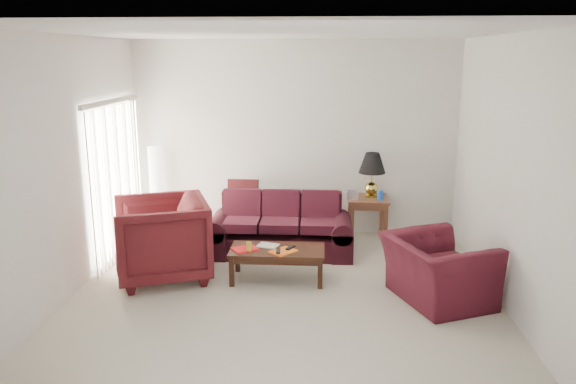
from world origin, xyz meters
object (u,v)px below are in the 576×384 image
at_px(sofa, 280,225).
at_px(coffee_table, 277,264).
at_px(armchair_right, 437,270).
at_px(floor_lamp, 156,190).
at_px(end_table, 367,218).
at_px(armchair_left, 161,239).

height_order(sofa, coffee_table, sofa).
bearing_deg(armchair_right, sofa, 29.54).
distance_m(sofa, floor_lamp, 2.16).
bearing_deg(armchair_right, end_table, -6.84).
xyz_separation_m(floor_lamp, armchair_right, (3.92, -2.23, -0.34)).
bearing_deg(floor_lamp, armchair_left, -71.95).
bearing_deg(sofa, floor_lamp, 160.87).
distance_m(end_table, armchair_right, 2.27).
distance_m(sofa, end_table, 1.47).
bearing_deg(armchair_left, armchair_right, 61.85).
bearing_deg(coffee_table, sofa, 84.38).
bearing_deg(sofa, coffee_table, -86.04).
xyz_separation_m(armchair_right, coffee_table, (-1.88, 0.50, -0.16)).
height_order(armchair_right, coffee_table, armchair_right).
height_order(floor_lamp, coffee_table, floor_lamp).
xyz_separation_m(floor_lamp, armchair_left, (0.57, -1.76, -0.19)).
relative_size(armchair_left, armchair_right, 1.00).
bearing_deg(sofa, armchair_right, -35.40).
relative_size(sofa, armchair_right, 1.80).
relative_size(end_table, armchair_right, 0.59).
bearing_deg(sofa, end_table, 31.06).
distance_m(armchair_left, coffee_table, 1.49).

